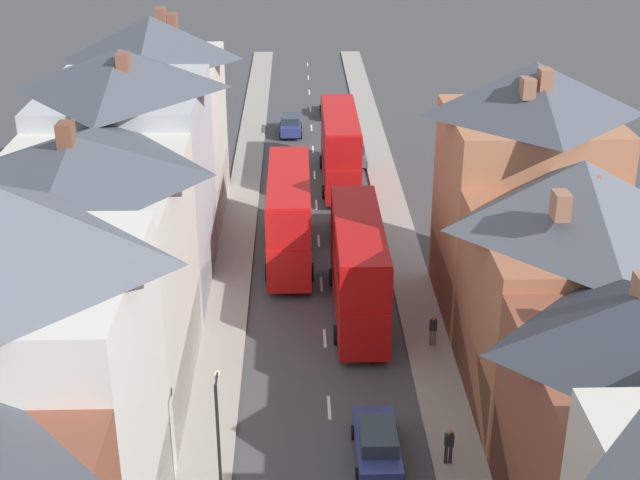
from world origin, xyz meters
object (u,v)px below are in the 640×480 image
object	(u,v)px
car_far_grey	(354,153)
pedestrian_mid_left	(449,444)
double_decker_bus_lead	(289,214)
car_parked_left_a	(331,107)
double_decker_bus_mid_street	(358,266)
pedestrian_mid_right	(433,329)
car_parked_right_a	(347,222)
street_lamp	(219,435)
double_decker_bus_far_approaching	(340,147)
car_mid_black	(291,124)
car_parked_left_b	(377,443)

from	to	relation	value
car_far_grey	pedestrian_mid_left	distance (m)	36.76
double_decker_bus_lead	car_far_grey	xyz separation A→B (m)	(4.91, 17.05, -1.97)
double_decker_bus_lead	car_parked_left_a	world-z (taller)	double_decker_bus_lead
double_decker_bus_mid_street	pedestrian_mid_right	size ratio (longest dim) A/B	6.71
double_decker_bus_lead	car_parked_right_a	bearing A→B (deg)	43.10
car_parked_left_a	pedestrian_mid_left	world-z (taller)	pedestrian_mid_left
car_parked_left_a	double_decker_bus_mid_street	bearing A→B (deg)	-90.01
double_decker_bus_mid_street	street_lamp	bearing A→B (deg)	-112.29
double_decker_bus_lead	double_decker_bus_mid_street	size ratio (longest dim) A/B	1.00
double_decker_bus_mid_street	car_parked_left_a	size ratio (longest dim) A/B	2.47
double_decker_bus_mid_street	double_decker_bus_far_approaching	xyz separation A→B (m)	(0.00, 19.64, 0.00)
pedestrian_mid_right	car_parked_right_a	bearing A→B (deg)	104.05
double_decker_bus_lead	car_far_grey	size ratio (longest dim) A/B	2.52
car_far_grey	double_decker_bus_lead	bearing A→B (deg)	-106.06
car_mid_black	car_parked_left_b	bearing A→B (deg)	-85.31
car_parked_left_b	pedestrian_mid_left	bearing A→B (deg)	-8.81
double_decker_bus_mid_street	double_decker_bus_far_approaching	world-z (taller)	same
double_decker_bus_lead	pedestrian_mid_left	world-z (taller)	double_decker_bus_lead
car_mid_black	pedestrian_mid_left	size ratio (longest dim) A/B	2.73
double_decker_bus_far_approaching	car_far_grey	distance (m)	5.07
double_decker_bus_mid_street	car_far_grey	world-z (taller)	double_decker_bus_mid_street
double_decker_bus_lead	pedestrian_mid_left	distance (m)	20.78
car_parked_left_b	pedestrian_mid_left	distance (m)	2.85
car_far_grey	street_lamp	bearing A→B (deg)	-100.71
car_parked_left_b	pedestrian_mid_right	distance (m)	9.37
double_decker_bus_mid_street	street_lamp	distance (m)	15.93
double_decker_bus_mid_street	double_decker_bus_far_approaching	distance (m)	19.64
double_decker_bus_far_approaching	street_lamp	size ratio (longest dim) A/B	1.96
car_parked_right_a	car_mid_black	world-z (taller)	car_mid_black
car_parked_left_a	car_parked_left_b	xyz separation A→B (m)	(0.00, -49.46, 0.01)
pedestrian_mid_left	car_far_grey	bearing A→B (deg)	92.35
double_decker_bus_far_approaching	street_lamp	distance (m)	34.91
car_parked_left_a	car_parked_left_b	distance (m)	49.46
double_decker_bus_lead	car_parked_right_a	size ratio (longest dim) A/B	2.36
double_decker_bus_far_approaching	car_parked_left_b	world-z (taller)	double_decker_bus_far_approaching
car_parked_right_a	double_decker_bus_lead	bearing A→B (deg)	-136.90
double_decker_bus_mid_street	car_parked_right_a	world-z (taller)	double_decker_bus_mid_street
double_decker_bus_far_approaching	pedestrian_mid_left	world-z (taller)	double_decker_bus_far_approaching
double_decker_bus_mid_street	car_parked_right_a	xyz separation A→B (m)	(0.01, 10.46, -1.96)
pedestrian_mid_left	street_lamp	xyz separation A→B (m)	(-8.85, -2.14, 2.21)
double_decker_bus_far_approaching	car_parked_left_b	bearing A→B (deg)	-89.98
double_decker_bus_far_approaching	street_lamp	world-z (taller)	street_lamp
street_lamp	pedestrian_mid_right	bearing A→B (deg)	49.78
pedestrian_mid_left	pedestrian_mid_right	world-z (taller)	same
car_parked_left_a	street_lamp	size ratio (longest dim) A/B	0.80
double_decker_bus_lead	pedestrian_mid_right	distance (m)	12.83
double_decker_bus_far_approaching	car_parked_left_a	bearing A→B (deg)	89.97
car_parked_left_b	street_lamp	size ratio (longest dim) A/B	0.81
double_decker_bus_lead	car_mid_black	distance (m)	24.71
car_mid_black	street_lamp	bearing A→B (deg)	-93.02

